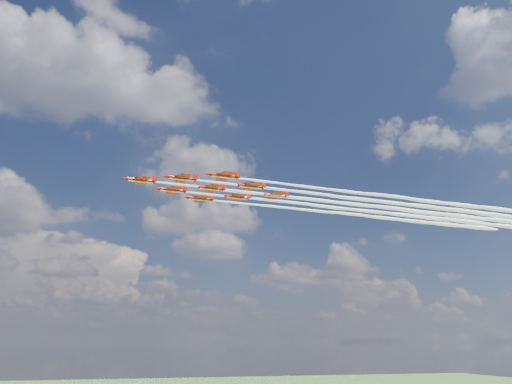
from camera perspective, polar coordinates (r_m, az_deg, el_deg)
jet_lead at (r=169.52m, az=8.97°, el=-1.15°), size 135.11×19.91×2.59m
jet_row2_port at (r=169.98m, az=13.14°, el=-0.95°), size 135.11×19.91×2.59m
jet_row2_starb at (r=180.10m, az=10.90°, el=-1.97°), size 135.11×19.91×2.59m
jet_row3_port at (r=171.33m, az=17.27°, el=-0.75°), size 135.11×19.91×2.59m
jet_row3_centre at (r=180.94m, az=14.82°, el=-1.78°), size 135.11×19.91×2.59m
jet_row3_starb at (r=190.90m, az=12.62°, el=-2.71°), size 135.11×19.91×2.59m
jet_row4_port at (r=182.61m, az=18.68°, el=-1.59°), size 135.11×19.91×2.59m
jet_row4_starb at (r=192.07m, az=16.30°, el=-2.52°), size 135.11×19.91×2.59m
jet_tail at (r=194.03m, az=19.92°, el=-2.32°), size 135.11×19.91×2.59m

